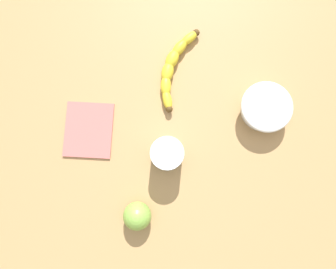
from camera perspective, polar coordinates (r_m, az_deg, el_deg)
wooden_tabletop at (r=80.07cm, az=1.08°, el=1.22°), size 120.00×120.00×3.00cm
banana at (r=80.91cm, az=0.97°, el=12.26°), size 17.28×16.94×3.03cm
smoothie_glass at (r=73.64cm, az=-0.16°, el=-3.65°), size 7.67×7.67×8.69cm
ceramic_bowl at (r=79.85cm, az=17.34°, el=4.63°), size 12.60×12.60×5.30cm
green_apple_fruit at (r=75.22cm, az=-5.66°, el=-14.63°), size 6.67×6.67×6.67cm
folded_napkin at (r=80.67cm, az=-14.32°, el=0.83°), size 17.22×18.00×0.60cm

